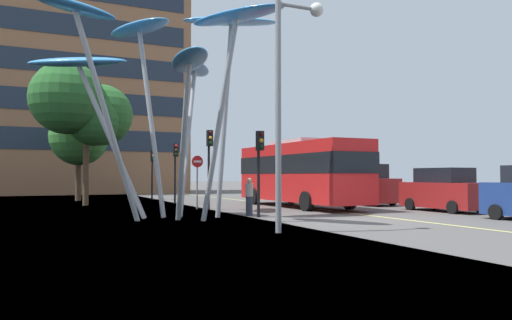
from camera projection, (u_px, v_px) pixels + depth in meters
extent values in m
cube|color=#54514F|center=(350.00, 221.00, 19.02)|extent=(120.00, 240.00, 0.10)
cube|color=gray|center=(41.00, 235.00, 14.45)|extent=(16.00, 240.00, 0.05)
cube|color=#E0D666|center=(392.00, 218.00, 19.88)|extent=(0.16, 144.00, 0.01)
cube|color=red|center=(300.00, 172.00, 26.94)|extent=(2.58, 10.25, 3.08)
cube|color=black|center=(300.00, 165.00, 26.95)|extent=(2.61, 10.35, 0.98)
cube|color=yellow|center=(260.00, 154.00, 31.55)|extent=(1.39, 0.11, 0.36)
cube|color=#B2B2B7|center=(300.00, 142.00, 26.99)|extent=(1.91, 3.59, 0.24)
cylinder|color=black|center=(292.00, 196.00, 30.30)|extent=(0.29, 0.96, 0.96)
cylinder|color=black|center=(254.00, 196.00, 29.23)|extent=(0.29, 0.96, 0.96)
cylinder|color=black|center=(349.00, 200.00, 24.88)|extent=(0.29, 0.96, 0.96)
cylinder|color=black|center=(306.00, 201.00, 23.81)|extent=(0.29, 0.96, 0.96)
cylinder|color=#9EA0A5|center=(225.00, 118.00, 20.39)|extent=(0.81, 0.27, 8.20)
ellipsoid|color=#4CA3E5|center=(232.00, 21.00, 20.62)|extent=(4.26, 1.97, 0.80)
cylinder|color=#9EA0A5|center=(188.00, 137.00, 22.05)|extent=(1.76, 3.02, 6.96)
ellipsoid|color=#4CA3E5|center=(195.00, 69.00, 23.73)|extent=(2.68, 3.50, 0.36)
cylinder|color=#9EA0A5|center=(151.00, 120.00, 20.74)|extent=(1.01, 1.81, 8.18)
ellipsoid|color=#4299E0|center=(139.00, 28.00, 21.41)|extent=(2.90, 3.86, 0.54)
cylinder|color=#9EA0A5|center=(111.00, 140.00, 19.78)|extent=(2.76, 1.52, 6.40)
ellipsoid|color=#4299E0|center=(77.00, 62.00, 19.93)|extent=(4.27, 3.08, 0.67)
cylinder|color=#9EA0A5|center=(107.00, 117.00, 18.06)|extent=(2.62, 0.72, 7.77)
ellipsoid|color=#388EDB|center=(74.00, 7.00, 17.46)|extent=(3.25, 1.77, 0.74)
cylinder|color=#9EA0A5|center=(183.00, 144.00, 18.09)|extent=(0.47, 2.40, 5.80)
ellipsoid|color=#4299E0|center=(189.00, 61.00, 17.13)|extent=(1.49, 3.38, 0.42)
cylinder|color=#9EA0A5|center=(220.00, 120.00, 18.30)|extent=(1.03, 1.70, 7.59)
ellipsoid|color=#388EDB|center=(237.00, 16.00, 17.93)|extent=(3.10, 4.29, 0.38)
cylinder|color=black|center=(258.00, 174.00, 20.28)|extent=(0.12, 0.12, 3.55)
cube|color=black|center=(260.00, 141.00, 20.19)|extent=(0.28, 0.24, 0.80)
sphere|color=#390706|center=(261.00, 134.00, 20.08)|extent=(0.18, 0.18, 0.18)
sphere|color=orange|center=(261.00, 141.00, 20.07)|extent=(0.18, 0.18, 0.18)
sphere|color=black|center=(261.00, 147.00, 20.07)|extent=(0.18, 0.18, 0.18)
cylinder|color=black|center=(209.00, 170.00, 24.60)|extent=(0.12, 0.12, 3.98)
cube|color=black|center=(210.00, 138.00, 24.52)|extent=(0.28, 0.24, 0.80)
sphere|color=#390706|center=(211.00, 133.00, 24.41)|extent=(0.18, 0.18, 0.18)
sphere|color=orange|center=(211.00, 138.00, 24.40)|extent=(0.18, 0.18, 0.18)
sphere|color=black|center=(211.00, 143.00, 24.39)|extent=(0.18, 0.18, 0.18)
cylinder|color=black|center=(175.00, 174.00, 30.45)|extent=(0.12, 0.12, 3.69)
cube|color=black|center=(176.00, 150.00, 30.37)|extent=(0.28, 0.24, 0.80)
sphere|color=red|center=(176.00, 146.00, 30.26)|extent=(0.18, 0.18, 0.18)
sphere|color=#3A2707|center=(176.00, 150.00, 30.25)|extent=(0.18, 0.18, 0.18)
sphere|color=black|center=(176.00, 154.00, 30.24)|extent=(0.18, 0.18, 0.18)
cylinder|color=black|center=(152.00, 175.00, 35.02)|extent=(0.12, 0.12, 3.52)
cube|color=black|center=(153.00, 156.00, 34.94)|extent=(0.28, 0.24, 0.80)
sphere|color=#390706|center=(153.00, 152.00, 34.83)|extent=(0.18, 0.18, 0.18)
sphere|color=orange|center=(153.00, 156.00, 34.82)|extent=(0.18, 0.18, 0.18)
sphere|color=black|center=(153.00, 159.00, 34.81)|extent=(0.18, 0.18, 0.18)
cylinder|color=black|center=(496.00, 212.00, 19.14)|extent=(0.20, 0.60, 0.60)
cube|color=maroon|center=(444.00, 195.00, 23.64)|extent=(1.74, 4.38, 1.21)
cube|color=black|center=(444.00, 175.00, 23.67)|extent=(1.60, 2.41, 0.70)
cylinder|color=black|center=(437.00, 203.00, 25.22)|extent=(0.20, 0.60, 0.60)
cylinder|color=black|center=(410.00, 204.00, 24.50)|extent=(0.20, 0.60, 0.60)
cylinder|color=black|center=(481.00, 206.00, 22.76)|extent=(0.20, 0.60, 0.60)
cylinder|color=black|center=(453.00, 207.00, 22.03)|extent=(0.20, 0.60, 0.60)
cube|color=maroon|center=(364.00, 190.00, 29.05)|extent=(1.81, 4.46, 1.37)
cube|color=black|center=(364.00, 171.00, 29.08)|extent=(1.66, 2.45, 0.83)
cylinder|color=black|center=(363.00, 198.00, 30.67)|extent=(0.20, 0.60, 0.60)
cylinder|color=black|center=(338.00, 199.00, 29.91)|extent=(0.20, 0.60, 0.60)
cylinder|color=black|center=(392.00, 200.00, 28.15)|extent=(0.20, 0.60, 0.60)
cylinder|color=black|center=(367.00, 201.00, 27.40)|extent=(0.20, 0.60, 0.60)
cylinder|color=gray|center=(278.00, 115.00, 14.90)|extent=(0.18, 0.18, 7.13)
cylinder|color=gray|center=(298.00, 7.00, 15.29)|extent=(1.37, 0.12, 0.12)
sphere|color=silver|center=(317.00, 10.00, 15.58)|extent=(0.44, 0.44, 0.44)
cylinder|color=brown|center=(86.00, 173.00, 28.26)|extent=(0.33, 0.33, 3.72)
sphere|color=#286028|center=(94.00, 119.00, 27.84)|extent=(3.05, 3.05, 3.05)
sphere|color=#286028|center=(67.00, 98.00, 26.90)|extent=(4.00, 4.00, 4.00)
sphere|color=#286028|center=(92.00, 113.00, 29.23)|extent=(3.44, 3.44, 3.44)
sphere|color=#286028|center=(102.00, 115.00, 28.63)|extent=(3.56, 3.56, 3.56)
sphere|color=#286028|center=(76.00, 91.00, 28.44)|extent=(2.68, 2.68, 2.68)
cylinder|color=brown|center=(78.00, 173.00, 33.59)|extent=(0.39, 0.39, 3.72)
sphere|color=#387A33|center=(95.00, 110.00, 34.06)|extent=(2.97, 2.97, 2.97)
sphere|color=#387A33|center=(76.00, 107.00, 32.56)|extent=(2.69, 2.69, 2.69)
sphere|color=#387A33|center=(87.00, 114.00, 33.99)|extent=(2.94, 2.94, 2.94)
sphere|color=#387A33|center=(64.00, 115.00, 32.33)|extent=(2.52, 2.52, 2.52)
sphere|color=#387A33|center=(79.00, 137.00, 32.58)|extent=(3.83, 3.83, 3.83)
cylinder|color=#2D3342|center=(249.00, 206.00, 21.10)|extent=(0.29, 0.29, 0.82)
cylinder|color=#B2A89E|center=(249.00, 190.00, 21.12)|extent=(0.34, 0.34, 0.57)
sphere|color=tan|center=(249.00, 181.00, 21.13)|extent=(0.22, 0.22, 0.22)
cylinder|color=gray|center=(197.00, 182.00, 25.28)|extent=(0.08, 0.08, 2.74)
cylinder|color=red|center=(197.00, 162.00, 25.29)|extent=(0.60, 0.03, 0.60)
cube|color=white|center=(198.00, 162.00, 25.26)|extent=(0.40, 0.04, 0.11)
cube|color=#8E6042|center=(47.00, 70.00, 47.27)|extent=(25.64, 10.15, 23.66)
cube|color=#1E2838|center=(48.00, 139.00, 42.43)|extent=(24.10, 0.08, 1.89)
cube|color=#1E2838|center=(48.00, 100.00, 42.53)|extent=(24.10, 0.08, 1.89)
cube|color=#1E2838|center=(49.00, 61.00, 42.64)|extent=(24.10, 0.08, 1.89)
cube|color=#1E2838|center=(49.00, 22.00, 42.74)|extent=(24.10, 0.08, 1.89)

